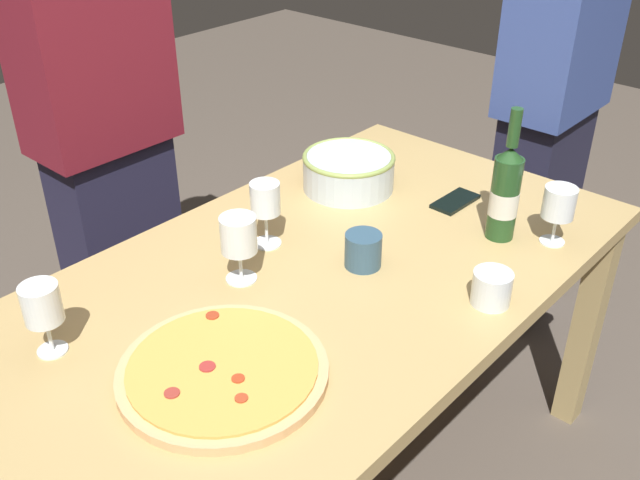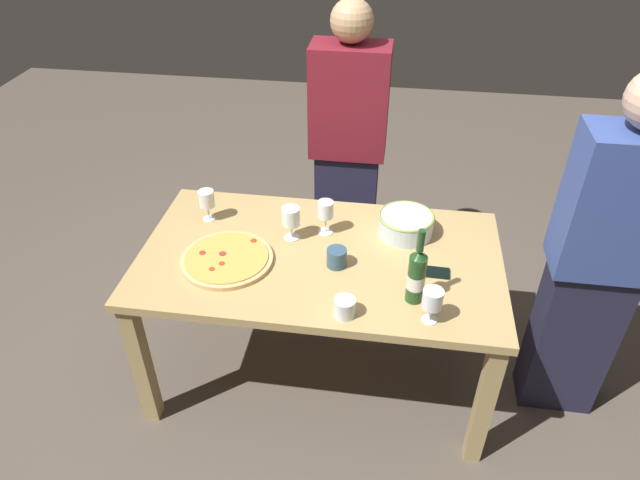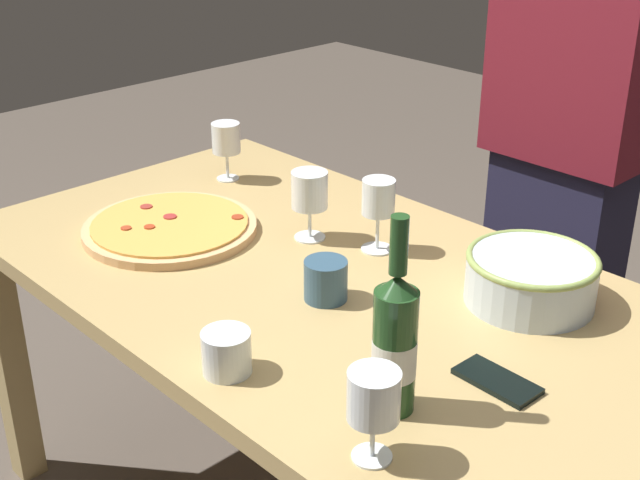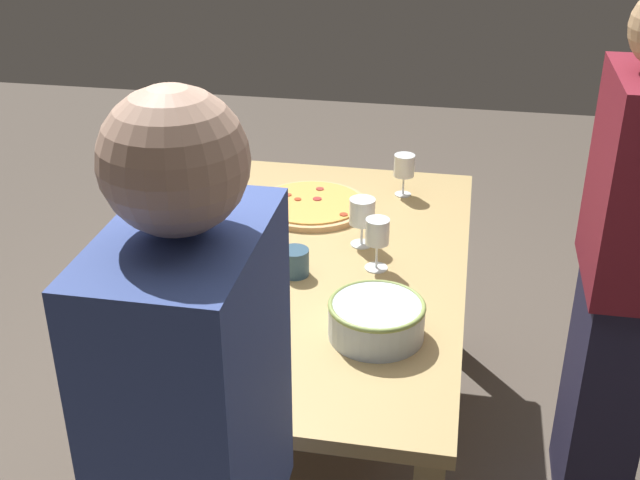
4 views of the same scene
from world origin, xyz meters
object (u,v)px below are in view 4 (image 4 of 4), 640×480
dining_table (320,289)px  cell_phone (264,349)px  cup_amber (192,265)px  cup_ceramic (295,262)px  wine_glass_far_left (156,303)px  wine_bottle (204,288)px  wine_glass_far_right (362,213)px  wine_glass_near_pizza (377,234)px  wine_glass_by_bottle (404,166)px  serving_bowl (376,318)px  pizza (311,205)px  person_host (626,273)px

dining_table → cell_phone: cell_phone is taller
cup_amber → cup_ceramic: 0.31m
dining_table → wine_glass_far_left: (0.48, -0.35, 0.20)m
dining_table → wine_bottle: size_ratio=4.73×
wine_glass_far_right → wine_glass_near_pizza: bearing=24.4°
wine_bottle → wine_glass_near_pizza: wine_bottle is taller
wine_glass_by_bottle → wine_glass_far_left: 1.18m
serving_bowl → wine_glass_near_pizza: bearing=-173.0°
serving_bowl → cell_phone: size_ratio=1.79×
dining_table → wine_glass_by_bottle: size_ratio=10.27×
pizza → cell_phone: pizza is taller
wine_glass_near_pizza → wine_glass_far_left: bearing=-47.6°
cell_phone → wine_glass_far_left: bearing=178.6°
wine_glass_near_pizza → wine_glass_far_left: (0.48, -0.52, -0.01)m
wine_glass_by_bottle → cup_amber: wine_glass_by_bottle is taller
wine_bottle → wine_glass_near_pizza: 0.58m
wine_glass_by_bottle → cup_ceramic: (0.65, -0.26, -0.07)m
cell_phone → cup_amber: bearing=133.5°
wine_glass_near_pizza → wine_bottle: bearing=-44.6°
dining_table → wine_glass_far_left: wine_glass_far_left is taller
cup_ceramic → wine_glass_far_right: bearing=143.4°
pizza → wine_glass_near_pizza: bearing=35.5°
wine_bottle → cup_ceramic: 0.38m
cell_phone → person_host: (-0.46, 0.95, 0.07)m
serving_bowl → wine_glass_by_bottle: 0.94m
wine_bottle → cell_phone: (0.08, 0.18, -0.12)m
cup_ceramic → dining_table: bearing=142.7°
pizza → cup_ceramic: bearing=5.2°
pizza → wine_glass_far_left: bearing=-15.5°
wine_glass_by_bottle → cup_amber: bearing=-38.1°
dining_table → wine_glass_far_right: size_ratio=9.92×
wine_glass_near_pizza → wine_glass_far_right: (-0.15, -0.07, -0.00)m
cell_phone → person_host: person_host is taller
cup_ceramic → person_host: (-0.05, 0.96, 0.03)m
wine_glass_by_bottle → wine_glass_far_left: bearing=-27.7°
wine_glass_by_bottle → wine_glass_far_left: size_ratio=1.04×
wine_glass_far_right → cup_amber: wine_glass_far_right is taller
wine_glass_far_right → dining_table: bearing=-36.3°
pizza → dining_table: bearing=14.9°
wine_glass_near_pizza → cup_ceramic: 0.26m
wine_glass_far_left → person_host: size_ratio=0.09×
cup_amber → dining_table: bearing=112.3°
wine_glass_near_pizza → wine_glass_far_left: 0.71m
wine_glass_far_left → cup_ceramic: size_ratio=1.73×
wine_glass_far_left → cup_ceramic: bearing=144.2°
wine_glass_by_bottle → wine_glass_far_left: (1.05, -0.55, -0.01)m
cup_amber → person_host: 1.26m
wine_glass_far_left → wine_glass_far_right: wine_glass_far_right is taller
dining_table → serving_bowl: (0.37, 0.22, 0.15)m
wine_glass_far_left → wine_glass_far_right: (-0.62, 0.46, 0.01)m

